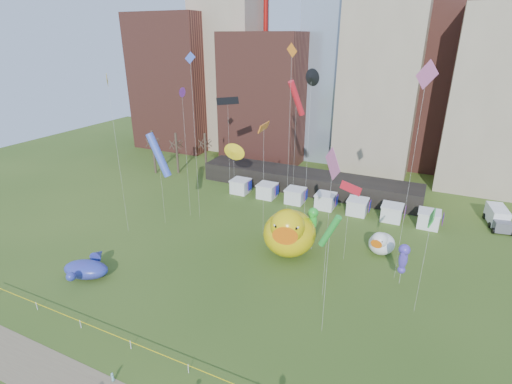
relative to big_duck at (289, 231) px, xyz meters
The scene contains 28 objects.
ground 20.83m from the big_duck, 92.03° to the right, with size 160.00×160.00×0.00m, color #2F4B17.
skyline 44.45m from the big_duck, 87.85° to the left, with size 101.00×23.00×68.00m.
pavilion 21.99m from the big_duck, 102.45° to the left, with size 38.00×6.00×3.20m, color black.
vendor_tents 15.56m from the big_duck, 88.93° to the left, with size 33.24×2.80×2.40m.
bare_trees 36.79m from the big_duck, 147.14° to the left, with size 8.44×6.44×8.50m.
caution_tape 20.74m from the big_duck, 92.03° to the right, with size 50.00×0.06×0.90m.
big_duck is the anchor object (origin of this frame).
small_duck 11.56m from the big_duck, 25.73° to the left, with size 3.73×4.55×3.29m.
seahorse_green 3.39m from the big_duck, 45.71° to the left, with size 1.36×1.64×5.82m.
seahorse_purple 13.24m from the big_duck, ahead, with size 1.27×1.56×4.95m.
whale_inflatable 23.63m from the big_duck, 142.96° to the right, with size 5.71×6.58×2.27m.
box_truck 31.48m from the big_duck, 39.81° to the left, with size 3.18×6.27×2.54m.
toddler 24.60m from the big_duck, 103.40° to the right, with size 0.27×0.20×0.79m, color white.
kite_0 9.10m from the big_duck, 15.43° to the left, with size 2.78×2.05×9.74m.
kite_1 14.12m from the big_duck, 44.91° to the right, with size 2.05×2.34×15.99m.
kite_2 18.02m from the big_duck, 59.84° to the left, with size 1.55×1.36×22.01m.
kite_3 15.46m from the big_duck, 56.12° to the right, with size 1.96×0.96×11.98m.
kite_4 27.77m from the big_duck, behind, with size 1.14×1.24×21.16m.
kite_5 20.52m from the big_duck, behind, with size 3.61×1.15×13.28m.
kite_6 13.07m from the big_duck, 146.73° to the left, with size 0.69×3.17×15.36m.
kite_7 23.33m from the big_duck, 166.58° to the left, with size 0.38×1.29×18.85m.
kite_8 17.79m from the big_duck, 108.02° to the left, with size 2.20×2.83×19.95m.
kite_9 22.20m from the big_duck, ahead, with size 1.99×1.88×23.32m.
kite_10 23.76m from the big_duck, 140.08° to the left, with size 2.71×2.96×16.52m.
kite_11 17.34m from the big_duck, 17.71° to the right, with size 0.50×2.79×10.69m.
kite_12 19.87m from the big_duck, 138.63° to the left, with size 2.71×0.72×9.37m.
kite_13 23.92m from the big_duck, 166.26° to the left, with size 1.49×0.23×23.39m.
kite_14 19.99m from the big_duck, 113.87° to the left, with size 1.55×0.65×24.49m.
Camera 1 is at (14.87, -18.67, 25.24)m, focal length 27.00 mm.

